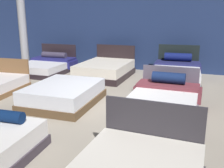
{
  "coord_description": "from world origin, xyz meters",
  "views": [
    {
      "loc": [
        1.78,
        -5.12,
        2.09
      ],
      "look_at": [
        0.06,
        -0.01,
        0.63
      ],
      "focal_mm": 41.18,
      "sensor_mm": 36.0,
      "label": 1
    }
  ],
  "objects_px": {
    "bed_9": "(105,70)",
    "bed_10": "(176,73)",
    "support_pillar": "(22,24)",
    "bed_5": "(64,94)",
    "bed_6": "(163,102)",
    "bed_8": "(47,66)"
  },
  "relations": [
    {
      "from": "bed_6",
      "to": "bed_9",
      "type": "height_order",
      "value": "bed_9"
    },
    {
      "from": "bed_10",
      "to": "support_pillar",
      "type": "relative_size",
      "value": 0.61
    },
    {
      "from": "bed_5",
      "to": "bed_8",
      "type": "xyz_separation_m",
      "value": [
        -2.35,
        2.93,
        -0.0
      ]
    },
    {
      "from": "bed_5",
      "to": "bed_10",
      "type": "height_order",
      "value": "bed_10"
    },
    {
      "from": "bed_8",
      "to": "support_pillar",
      "type": "xyz_separation_m",
      "value": [
        -1.48,
        0.73,
        1.51
      ]
    },
    {
      "from": "bed_6",
      "to": "bed_9",
      "type": "relative_size",
      "value": 0.94
    },
    {
      "from": "bed_9",
      "to": "bed_10",
      "type": "xyz_separation_m",
      "value": [
        2.38,
        0.06,
        0.03
      ]
    },
    {
      "from": "bed_9",
      "to": "bed_10",
      "type": "bearing_deg",
      "value": 3.07
    },
    {
      "from": "bed_5",
      "to": "bed_6",
      "type": "height_order",
      "value": "bed_6"
    },
    {
      "from": "bed_10",
      "to": "support_pillar",
      "type": "bearing_deg",
      "value": 171.13
    },
    {
      "from": "bed_5",
      "to": "bed_9",
      "type": "distance_m",
      "value": 2.91
    },
    {
      "from": "bed_6",
      "to": "bed_10",
      "type": "relative_size",
      "value": 0.96
    },
    {
      "from": "bed_10",
      "to": "support_pillar",
      "type": "height_order",
      "value": "support_pillar"
    },
    {
      "from": "bed_9",
      "to": "bed_8",
      "type": "bearing_deg",
      "value": -178.77
    },
    {
      "from": "bed_8",
      "to": "bed_10",
      "type": "distance_m",
      "value": 4.73
    },
    {
      "from": "bed_10",
      "to": "bed_5",
      "type": "bearing_deg",
      "value": -131.21
    },
    {
      "from": "bed_5",
      "to": "bed_9",
      "type": "bearing_deg",
      "value": 89.38
    },
    {
      "from": "bed_10",
      "to": "bed_6",
      "type": "bearing_deg",
      "value": -92.89
    },
    {
      "from": "bed_5",
      "to": "bed_9",
      "type": "relative_size",
      "value": 0.88
    },
    {
      "from": "bed_10",
      "to": "bed_8",
      "type": "bearing_deg",
      "value": 177.99
    },
    {
      "from": "bed_8",
      "to": "bed_9",
      "type": "distance_m",
      "value": 2.35
    },
    {
      "from": "bed_5",
      "to": "support_pillar",
      "type": "bearing_deg",
      "value": 135.64
    }
  ]
}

